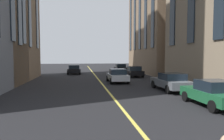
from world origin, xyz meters
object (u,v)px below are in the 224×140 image
car_black_far (121,68)px  car_grey_near (171,82)px  car_green_mid (213,93)px  car_black_trailing (134,71)px  car_black_parked_a (74,69)px  car_silver_oncoming (117,76)px

car_black_far → car_grey_near: bearing=180.0°
car_black_far → car_green_mid: 25.77m
car_grey_near → car_black_trailing: 11.36m
car_grey_near → car_green_mid: 5.20m
car_black_parked_a → car_black_far: car_black_far is taller
car_silver_oncoming → car_black_parked_a: bearing=22.2°
car_silver_oncoming → car_green_mid: same height
car_black_trailing → car_black_far: bearing=0.0°
car_black_parked_a → car_grey_near: bearing=-155.3°
car_grey_near → car_green_mid: bearing=180.0°
car_silver_oncoming → car_black_trailing: same height
car_silver_oncoming → car_black_trailing: 6.51m
car_grey_near → car_black_far: size_ratio=1.13×
car_black_parked_a → car_green_mid: size_ratio=1.13×
car_black_parked_a → car_black_far: bearing=-66.7°
car_grey_near → car_black_parked_a: size_ratio=1.00×
car_grey_near → car_green_mid: car_green_mid is taller
car_black_far → car_silver_oncoming: bearing=167.8°
car_black_trailing → car_grey_near: bearing=180.0°
car_silver_oncoming → car_black_far: (14.86, -3.22, 0.00)m
car_black_far → car_black_trailing: same height
car_silver_oncoming → car_green_mid: size_ratio=1.00×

